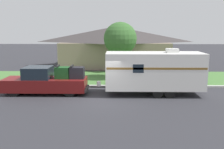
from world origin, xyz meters
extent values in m
plane|color=#2D2D33|center=(0.00, 0.00, 0.00)|extent=(120.00, 120.00, 0.00)
cube|color=#ADADA8|center=(0.00, 3.75, 0.07)|extent=(80.00, 0.30, 0.14)
cube|color=#477538|center=(0.00, 7.40, 0.01)|extent=(80.00, 7.00, 0.03)
cube|color=gray|center=(0.79, 15.23, 1.49)|extent=(12.58, 7.20, 2.97)
pyramid|color=#3D3838|center=(0.79, 15.23, 3.89)|extent=(13.59, 7.78, 1.84)
cube|color=#4C3828|center=(0.79, 11.66, 1.05)|extent=(1.00, 0.06, 2.10)
cylinder|color=black|center=(-6.01, 0.84, 0.45)|extent=(0.89, 0.28, 0.89)
cylinder|color=black|center=(-6.01, 2.40, 0.45)|extent=(0.89, 0.28, 0.89)
cylinder|color=black|center=(-2.21, 0.84, 0.45)|extent=(0.89, 0.28, 0.89)
cylinder|color=black|center=(-2.21, 2.40, 0.45)|extent=(0.89, 0.28, 0.89)
cube|color=maroon|center=(-5.17, 1.62, 0.68)|extent=(3.52, 1.92, 0.87)
cube|color=#19232D|center=(-4.53, 1.62, 1.52)|extent=(1.83, 1.77, 0.81)
cube|color=maroon|center=(-2.29, 1.62, 0.68)|extent=(2.24, 1.92, 0.87)
cube|color=#333333|center=(-1.11, 1.62, 0.37)|extent=(0.12, 1.73, 0.20)
cube|color=#194C1E|center=(-2.78, 1.62, 1.52)|extent=(1.03, 0.81, 0.80)
cube|color=black|center=(-3.11, 1.62, 2.00)|extent=(0.10, 0.89, 0.08)
cube|color=black|center=(-1.79, 1.62, 1.52)|extent=(1.03, 0.81, 0.80)
cube|color=black|center=(-2.12, 1.62, 2.00)|extent=(0.10, 0.89, 0.08)
cylinder|color=black|center=(3.74, 0.59, 0.35)|extent=(0.71, 0.22, 0.71)
cylinder|color=black|center=(3.74, 2.65, 0.35)|extent=(0.71, 0.22, 0.71)
cylinder|color=black|center=(4.52, 0.59, 0.35)|extent=(0.71, 0.22, 0.71)
cylinder|color=black|center=(4.52, 2.65, 0.35)|extent=(0.71, 0.22, 0.71)
cube|color=silver|center=(3.60, 1.62, 1.70)|extent=(6.67, 2.33, 2.48)
cube|color=brown|center=(3.60, 0.45, 2.01)|extent=(6.53, 0.01, 0.14)
cube|color=#383838|center=(-0.33, 1.62, 0.51)|extent=(1.18, 0.12, 0.10)
cylinder|color=silver|center=(-0.27, 1.62, 0.74)|extent=(0.28, 0.28, 0.36)
cube|color=silver|center=(4.80, 1.62, 3.08)|extent=(0.80, 0.68, 0.28)
cube|color=#19232D|center=(2.40, 0.45, 2.01)|extent=(0.70, 0.01, 0.56)
cylinder|color=brown|center=(0.94, 4.61, 0.55)|extent=(0.09, 0.09, 1.09)
cube|color=silver|center=(0.94, 4.61, 1.20)|extent=(0.48, 0.20, 0.22)
cylinder|color=brown|center=(1.32, 7.30, 1.27)|extent=(0.24, 0.24, 2.54)
sphere|color=#38662D|center=(1.32, 7.30, 3.67)|extent=(3.00, 3.00, 3.00)
camera|label=1|loc=(0.98, -15.52, 4.56)|focal=40.00mm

